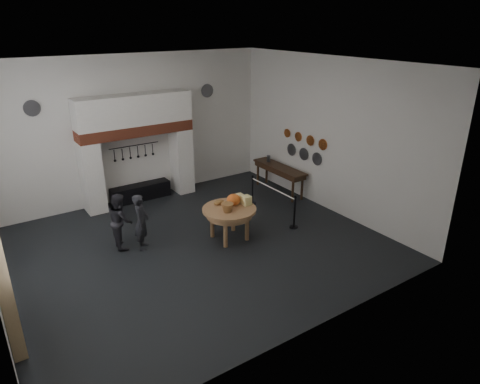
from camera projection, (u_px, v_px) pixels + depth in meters
floor at (196, 246)px, 10.98m from camera, size 9.00×8.00×0.02m
ceiling at (188, 64)px, 9.29m from camera, size 9.00×8.00×0.02m
wall_back at (132, 129)px, 13.21m from camera, size 9.00×0.02×4.50m
wall_front at (307, 226)px, 7.06m from camera, size 9.00×0.02×4.50m
wall_right at (329, 136)px, 12.46m from camera, size 0.02×8.00×4.50m
chimney_pier_left at (92, 177)px, 12.62m from camera, size 0.55×0.70×2.15m
chimney_pier_right at (182, 160)px, 14.15m from camera, size 0.55×0.70×2.15m
hearth_brick_band at (136, 130)px, 12.92m from camera, size 3.50×0.72×0.32m
chimney_hood at (134, 110)px, 12.69m from camera, size 3.50×0.70×0.90m
iron_range at (141, 192)px, 13.75m from camera, size 1.90×0.45×0.50m
utensil_rail at (134, 146)px, 13.34m from camera, size 1.60×0.02×0.02m
door_jamb_near at (5, 293)px, 6.92m from camera, size 0.22×0.30×2.60m
work_table at (229, 209)px, 11.06m from camera, size 1.69×1.69×0.07m
pumpkin at (234, 200)px, 11.17m from camera, size 0.36×0.36×0.31m
cheese_block_big at (246, 200)px, 11.23m from camera, size 0.22×0.22×0.24m
cheese_block_small at (239, 198)px, 11.45m from camera, size 0.18×0.18×0.20m
wicker_basket at (227, 208)px, 10.82m from camera, size 0.38×0.38×0.22m
bread_loaf at (219, 202)px, 11.24m from camera, size 0.31×0.18×0.13m
visitor_near at (141, 222)px, 10.63m from camera, size 0.57×0.64×1.47m
visitor_far at (120, 220)px, 10.73m from camera, size 0.62×0.75×1.44m
side_table at (279, 167)px, 14.12m from camera, size 0.55×2.20×0.06m
pewter_jug at (269, 159)px, 14.53m from camera, size 0.12×0.12×0.22m
copper_pan_a at (323, 145)px, 12.71m from camera, size 0.03×0.34×0.34m
copper_pan_b at (310, 141)px, 13.13m from camera, size 0.03×0.32×0.32m
copper_pan_c at (298, 137)px, 13.56m from camera, size 0.03×0.30×0.30m
copper_pan_d at (287, 133)px, 13.98m from camera, size 0.03×0.28×0.28m
pewter_plate_left at (317, 159)px, 13.05m from camera, size 0.03×0.40×0.40m
pewter_plate_mid at (304, 154)px, 13.51m from camera, size 0.03×0.40×0.40m
pewter_plate_right at (291, 150)px, 13.97m from camera, size 0.03×0.40×0.40m
pewter_plate_back_left at (32, 108)px, 11.43m from camera, size 0.44×0.03×0.44m
pewter_plate_back_right at (207, 91)px, 14.22m from camera, size 0.44×0.03×0.44m
barrier_post_near at (295, 213)px, 11.79m from camera, size 0.05×0.05×0.90m
barrier_post_far at (253, 190)px, 13.33m from camera, size 0.05×0.05×0.90m
barrier_rope at (273, 188)px, 12.41m from camera, size 0.04×2.00×0.04m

